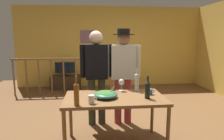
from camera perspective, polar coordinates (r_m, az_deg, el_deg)
ground_plane at (r=3.98m, az=3.17°, el=-13.87°), size 7.70×7.70×0.00m
back_wall at (r=6.43m, az=-0.50°, el=6.71°), size 5.93×0.10×2.54m
framed_picture at (r=6.34m, az=-7.02°, el=9.52°), size 0.46×0.03×0.39m
stair_railing at (r=5.58m, az=-9.91°, el=-0.46°), size 2.76×0.10×1.06m
tv_console at (r=6.26m, az=-13.16°, el=-3.48°), size 0.90×0.40×0.40m
flat_screen_tv at (r=6.14m, az=-13.35°, el=0.60°), size 0.60×0.12×0.43m
serving_table at (r=2.83m, az=0.76°, el=-9.12°), size 1.40×0.77×0.74m
salad_bowl at (r=2.76m, az=-1.80°, el=-6.99°), size 0.33×0.33×0.17m
wine_glass at (r=3.08m, az=2.72°, el=-3.63°), size 0.09×0.09×0.19m
wine_bottle_dark at (r=2.75m, az=10.20°, el=-5.49°), size 0.07×0.07×0.31m
wine_bottle_amber at (r=2.46m, az=-10.22°, el=-6.67°), size 0.07×0.07×0.37m
wine_bottle_clear at (r=3.08m, az=7.16°, el=-3.36°), size 0.07×0.07×0.36m
mug_white at (r=2.53m, az=-5.91°, el=-8.43°), size 0.11×0.08×0.11m
mug_blue at (r=2.97m, az=10.78°, el=-6.14°), size 0.12×0.09×0.08m
person_standing_left at (r=3.48m, az=-4.52°, el=-0.11°), size 0.57×0.25×1.68m
person_standing_right at (r=3.52m, az=3.26°, el=0.64°), size 0.61×0.39×1.72m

